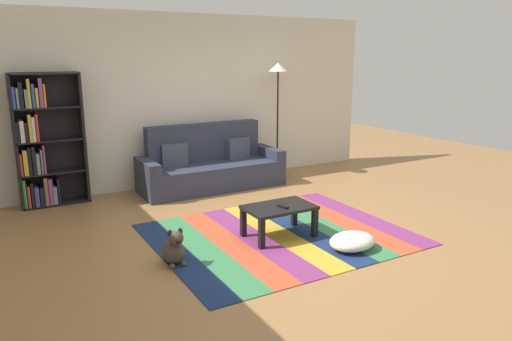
# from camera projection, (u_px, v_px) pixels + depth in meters

# --- Properties ---
(ground_plane) EXTENTS (14.00, 14.00, 0.00)m
(ground_plane) POSITION_uv_depth(u_px,v_px,m) (270.00, 227.00, 5.86)
(ground_plane) COLOR #9E7042
(back_wall) EXTENTS (6.80, 0.10, 2.70)m
(back_wall) POSITION_uv_depth(u_px,v_px,m) (188.00, 100.00, 7.69)
(back_wall) COLOR silver
(back_wall) RESTS_ON ground_plane
(rug) EXTENTS (2.85, 2.34, 0.01)m
(rug) POSITION_uv_depth(u_px,v_px,m) (279.00, 234.00, 5.61)
(rug) COLOR navy
(rug) RESTS_ON ground_plane
(couch) EXTENTS (2.26, 0.80, 1.00)m
(couch) POSITION_uv_depth(u_px,v_px,m) (210.00, 167.00, 7.55)
(couch) COLOR #2D3347
(couch) RESTS_ON ground_plane
(bookshelf) EXTENTS (0.90, 0.28, 1.84)m
(bookshelf) POSITION_uv_depth(u_px,v_px,m) (42.00, 144.00, 6.51)
(bookshelf) COLOR black
(bookshelf) RESTS_ON ground_plane
(coffee_table) EXTENTS (0.79, 0.50, 0.37)m
(coffee_table) POSITION_uv_depth(u_px,v_px,m) (279.00, 211.00, 5.47)
(coffee_table) COLOR black
(coffee_table) RESTS_ON rug
(pouf) EXTENTS (0.53, 0.41, 0.19)m
(pouf) POSITION_uv_depth(u_px,v_px,m) (352.00, 241.00, 5.14)
(pouf) COLOR white
(pouf) RESTS_ON rug
(dog) EXTENTS (0.22, 0.35, 0.40)m
(dog) POSITION_uv_depth(u_px,v_px,m) (174.00, 249.00, 4.79)
(dog) COLOR #473D33
(dog) RESTS_ON ground_plane
(standing_lamp) EXTENTS (0.32, 0.32, 1.93)m
(standing_lamp) POSITION_uv_depth(u_px,v_px,m) (278.00, 82.00, 7.99)
(standing_lamp) COLOR black
(standing_lamp) RESTS_ON ground_plane
(tv_remote) EXTENTS (0.08, 0.16, 0.02)m
(tv_remote) POSITION_uv_depth(u_px,v_px,m) (283.00, 206.00, 5.39)
(tv_remote) COLOR black
(tv_remote) RESTS_ON coffee_table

